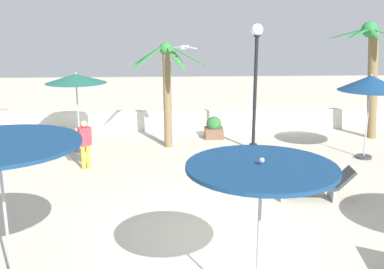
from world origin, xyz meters
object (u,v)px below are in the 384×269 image
object	(u,v)px
guest_0	(85,140)
seagull_2	(185,47)
patio_umbrella_1	(261,177)
palm_tree_1	(371,66)
palm_tree_0	(167,81)
lounge_chair_2	(316,185)
patio_umbrella_0	(76,80)
patio_umbrella_2	(371,84)
planter	(214,128)
lamp_post_0	(256,70)

from	to	relation	value
guest_0	seagull_2	bearing A→B (deg)	24.50
patio_umbrella_1	palm_tree_1	bearing A→B (deg)	59.12
palm_tree_0	lounge_chair_2	distance (m)	6.68
patio_umbrella_1	guest_0	world-z (taller)	patio_umbrella_1
patio_umbrella_0	patio_umbrella_2	size ratio (longest dim) A/B	0.99
patio_umbrella_1	palm_tree_0	distance (m)	9.89
planter	palm_tree_1	bearing A→B (deg)	-2.93
seagull_2	planter	size ratio (longest dim) A/B	0.97
palm_tree_1	lamp_post_0	world-z (taller)	palm_tree_1
guest_0	seagull_2	world-z (taller)	seagull_2
lounge_chair_2	planter	xyz separation A→B (m)	(-1.97, 6.30, -0.00)
palm_tree_0	palm_tree_1	xyz separation A→B (m)	(7.68, 0.86, 0.41)
patio_umbrella_0	patio_umbrella_2	bearing A→B (deg)	-8.32
lamp_post_0	palm_tree_1	bearing A→B (deg)	16.67
patio_umbrella_2	palm_tree_1	bearing A→B (deg)	65.82
patio_umbrella_1	patio_umbrella_2	world-z (taller)	patio_umbrella_2
patio_umbrella_0	lamp_post_0	distance (m)	6.11
patio_umbrella_1	planter	bearing A→B (deg)	87.46
palm_tree_0	palm_tree_1	world-z (taller)	palm_tree_1
lamp_post_0	planter	world-z (taller)	lamp_post_0
patio_umbrella_0	palm_tree_1	world-z (taller)	palm_tree_1
patio_umbrella_2	palm_tree_1	xyz separation A→B (m)	(1.17, 2.62, 0.32)
patio_umbrella_0	seagull_2	bearing A→B (deg)	-9.48
guest_0	planter	size ratio (longest dim) A/B	1.80
guest_0	seagull_2	xyz separation A→B (m)	(3.11, 1.42, 2.68)
patio_umbrella_1	lounge_chair_2	xyz separation A→B (m)	(2.45, 4.66, -1.93)
lounge_chair_2	guest_0	size ratio (longest dim) A/B	1.26
lamp_post_0	lounge_chair_2	world-z (taller)	lamp_post_0
seagull_2	planter	distance (m)	4.04
patio_umbrella_0	guest_0	bearing A→B (deg)	-74.66
lounge_chair_2	seagull_2	bearing A→B (deg)	127.24
lamp_post_0	lounge_chair_2	xyz separation A→B (m)	(0.74, -4.61, -2.41)
patio_umbrella_2	palm_tree_1	world-z (taller)	palm_tree_1
lounge_chair_2	planter	distance (m)	6.60
lamp_post_0	seagull_2	world-z (taller)	lamp_post_0
seagull_2	planter	xyz separation A→B (m)	(1.21, 2.13, -3.21)
palm_tree_1	palm_tree_0	bearing A→B (deg)	-173.63
lounge_chair_2	planter	bearing A→B (deg)	107.32
seagull_2	lounge_chair_2	bearing A→B (deg)	-52.76
palm_tree_0	guest_0	size ratio (longest dim) A/B	2.44
palm_tree_1	planter	size ratio (longest dim) A/B	5.21
patio_umbrella_2	planter	distance (m)	5.93
palm_tree_1	planter	bearing A→B (deg)	177.07
palm_tree_0	lamp_post_0	world-z (taller)	lamp_post_0
patio_umbrella_1	palm_tree_0	size ratio (longest dim) A/B	0.70
guest_0	seagull_2	distance (m)	4.34
planter	patio_umbrella_1	bearing A→B (deg)	-92.54
lounge_chair_2	seagull_2	distance (m)	6.15
patio_umbrella_1	palm_tree_1	world-z (taller)	palm_tree_1
patio_umbrella_1	patio_umbrella_2	xyz separation A→B (m)	(5.20, 8.04, 0.16)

